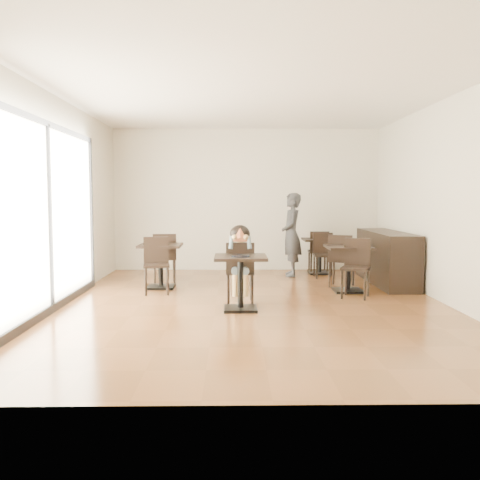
{
  "coord_description": "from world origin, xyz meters",
  "views": [
    {
      "loc": [
        -0.34,
        -8.17,
        1.68
      ],
      "look_at": [
        -0.21,
        0.11,
        1.0
      ],
      "focal_mm": 40.0,
      "sensor_mm": 36.0,
      "label": 1
    }
  ],
  "objects_px": {
    "child_chair": "(240,272)",
    "chair_left_a": "(164,258)",
    "child_table": "(241,283)",
    "chair_back_b": "(324,256)",
    "cafe_table_left": "(161,266)",
    "cafe_table_mid": "(348,269)",
    "adult_patron": "(291,235)",
    "chair_left_b": "(156,266)",
    "cafe_table_back": "(320,256)",
    "chair_mid_a": "(342,261)",
    "chair_mid_b": "(355,269)",
    "chair_back_a": "(318,252)",
    "child": "(240,264)"
  },
  "relations": [
    {
      "from": "cafe_table_left",
      "to": "cafe_table_mid",
      "type": "bearing_deg",
      "value": -7.4
    },
    {
      "from": "cafe_table_mid",
      "to": "chair_mid_a",
      "type": "height_order",
      "value": "chair_mid_a"
    },
    {
      "from": "child",
      "to": "cafe_table_mid",
      "type": "bearing_deg",
      "value": 26.13
    },
    {
      "from": "child_table",
      "to": "chair_back_b",
      "type": "distance_m",
      "value": 3.61
    },
    {
      "from": "child_table",
      "to": "chair_back_b",
      "type": "xyz_separation_m",
      "value": [
        1.78,
        3.14,
        0.06
      ]
    },
    {
      "from": "cafe_table_left",
      "to": "chair_mid_b",
      "type": "bearing_deg",
      "value": -16.4
    },
    {
      "from": "cafe_table_left",
      "to": "chair_back_b",
      "type": "distance_m",
      "value": 3.43
    },
    {
      "from": "child",
      "to": "chair_back_a",
      "type": "xyz_separation_m",
      "value": [
        1.78,
        3.34,
        -0.15
      ]
    },
    {
      "from": "cafe_table_back",
      "to": "chair_mid_a",
      "type": "height_order",
      "value": "chair_mid_a"
    },
    {
      "from": "child_table",
      "to": "child_chair",
      "type": "bearing_deg",
      "value": 90.0
    },
    {
      "from": "cafe_table_mid",
      "to": "chair_mid_b",
      "type": "xyz_separation_m",
      "value": [
        0.0,
        -0.55,
        0.08
      ]
    },
    {
      "from": "chair_mid_b",
      "to": "chair_back_a",
      "type": "height_order",
      "value": "chair_mid_b"
    },
    {
      "from": "cafe_table_mid",
      "to": "chair_left_b",
      "type": "distance_m",
      "value": 3.35
    },
    {
      "from": "chair_mid_a",
      "to": "cafe_table_mid",
      "type": "bearing_deg",
      "value": 111.89
    },
    {
      "from": "cafe_table_back",
      "to": "chair_left_a",
      "type": "height_order",
      "value": "chair_left_a"
    },
    {
      "from": "chair_mid_b",
      "to": "chair_back_a",
      "type": "bearing_deg",
      "value": 114.6
    },
    {
      "from": "chair_mid_a",
      "to": "chair_back_a",
      "type": "relative_size",
      "value": 1.06
    },
    {
      "from": "adult_patron",
      "to": "chair_back_a",
      "type": "distance_m",
      "value": 0.92
    },
    {
      "from": "cafe_table_left",
      "to": "cafe_table_back",
      "type": "bearing_deg",
      "value": 28.81
    },
    {
      "from": "cafe_table_left",
      "to": "chair_back_a",
      "type": "height_order",
      "value": "chair_back_a"
    },
    {
      "from": "child",
      "to": "chair_back_b",
      "type": "bearing_deg",
      "value": 55.51
    },
    {
      "from": "cafe_table_left",
      "to": "chair_mid_b",
      "type": "distance_m",
      "value": 3.49
    },
    {
      "from": "cafe_table_left",
      "to": "chair_left_b",
      "type": "relative_size",
      "value": 0.83
    },
    {
      "from": "child",
      "to": "cafe_table_left",
      "type": "xyz_separation_m",
      "value": [
        -1.43,
        1.38,
        -0.21
      ]
    },
    {
      "from": "adult_patron",
      "to": "chair_back_a",
      "type": "xyz_separation_m",
      "value": [
        0.65,
        0.5,
        -0.42
      ]
    },
    {
      "from": "chair_mid_a",
      "to": "chair_mid_b",
      "type": "bearing_deg",
      "value": 111.89
    },
    {
      "from": "cafe_table_back",
      "to": "chair_mid_b",
      "type": "bearing_deg",
      "value": -87.11
    },
    {
      "from": "chair_back_b",
      "to": "child",
      "type": "bearing_deg",
      "value": -123.74
    },
    {
      "from": "cafe_table_mid",
      "to": "chair_left_b",
      "type": "bearing_deg",
      "value": -178.03
    },
    {
      "from": "cafe_table_back",
      "to": "chair_left_b",
      "type": "xyz_separation_m",
      "value": [
        -3.21,
        -2.31,
        0.1
      ]
    },
    {
      "from": "chair_left_b",
      "to": "chair_left_a",
      "type": "bearing_deg",
      "value": 81.55
    },
    {
      "from": "cafe_table_mid",
      "to": "chair_left_b",
      "type": "xyz_separation_m",
      "value": [
        -3.35,
        -0.12,
        0.08
      ]
    },
    {
      "from": "child_chair",
      "to": "adult_patron",
      "type": "distance_m",
      "value": 3.08
    },
    {
      "from": "child_chair",
      "to": "chair_left_b",
      "type": "height_order",
      "value": "same"
    },
    {
      "from": "child",
      "to": "chair_left_b",
      "type": "distance_m",
      "value": 1.65
    },
    {
      "from": "child_chair",
      "to": "chair_left_a",
      "type": "height_order",
      "value": "same"
    },
    {
      "from": "chair_mid_a",
      "to": "chair_back_b",
      "type": "relative_size",
      "value": 1.06
    },
    {
      "from": "child_table",
      "to": "cafe_table_left",
      "type": "bearing_deg",
      "value": 126.57
    },
    {
      "from": "adult_patron",
      "to": "chair_mid_b",
      "type": "xyz_separation_m",
      "value": [
        0.79,
        -2.45,
        -0.39
      ]
    },
    {
      "from": "cafe_table_mid",
      "to": "cafe_table_left",
      "type": "distance_m",
      "value": 3.37
    },
    {
      "from": "child_chair",
      "to": "cafe_table_back",
      "type": "relative_size",
      "value": 1.27
    },
    {
      "from": "child_table",
      "to": "cafe_table_back",
      "type": "height_order",
      "value": "child_table"
    },
    {
      "from": "cafe_table_back",
      "to": "chair_left_b",
      "type": "relative_size",
      "value": 0.79
    },
    {
      "from": "child_table",
      "to": "child_chair",
      "type": "xyz_separation_m",
      "value": [
        0.0,
        0.55,
        0.08
      ]
    },
    {
      "from": "cafe_table_mid",
      "to": "chair_left_a",
      "type": "bearing_deg",
      "value": 163.6
    },
    {
      "from": "adult_patron",
      "to": "chair_left_b",
      "type": "relative_size",
      "value": 1.8
    },
    {
      "from": "child",
      "to": "chair_back_b",
      "type": "xyz_separation_m",
      "value": [
        1.78,
        2.59,
        -0.15
      ]
    },
    {
      "from": "child_table",
      "to": "chair_back_a",
      "type": "relative_size",
      "value": 0.88
    },
    {
      "from": "child_table",
      "to": "cafe_table_left",
      "type": "height_order",
      "value": "same"
    },
    {
      "from": "child_table",
      "to": "adult_patron",
      "type": "distance_m",
      "value": 3.6
    }
  ]
}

